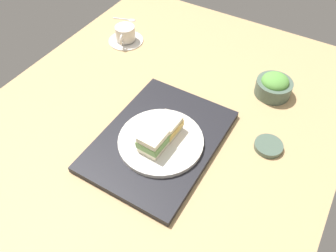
# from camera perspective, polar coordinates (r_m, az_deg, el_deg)

# --- Properties ---
(ground_plane) EXTENTS (1.40, 1.00, 0.03)m
(ground_plane) POSITION_cam_1_polar(r_m,az_deg,el_deg) (0.97, -3.71, -1.90)
(ground_plane) COLOR tan
(serving_tray) EXTENTS (0.40, 0.29, 0.02)m
(serving_tray) POSITION_cam_1_polar(r_m,az_deg,el_deg) (0.93, -1.47, -2.39)
(serving_tray) COLOR black
(serving_tray) RESTS_ON ground_plane
(sandwich_plate) EXTENTS (0.23, 0.23, 0.01)m
(sandwich_plate) POSITION_cam_1_polar(r_m,az_deg,el_deg) (0.91, -1.21, -2.54)
(sandwich_plate) COLOR white
(sandwich_plate) RESTS_ON serving_tray
(sandwich_near) EXTENTS (0.07, 0.06, 0.05)m
(sandwich_near) POSITION_cam_1_polar(r_m,az_deg,el_deg) (0.87, -2.46, -2.51)
(sandwich_near) COLOR #EFE5C1
(sandwich_near) RESTS_ON sandwich_plate
(sandwich_far) EXTENTS (0.07, 0.06, 0.05)m
(sandwich_far) POSITION_cam_1_polar(r_m,az_deg,el_deg) (0.90, -0.09, -0.05)
(sandwich_far) COLOR beige
(sandwich_far) RESTS_ON sandwich_plate
(salad_bowl) EXTENTS (0.11, 0.11, 0.07)m
(salad_bowl) POSITION_cam_1_polar(r_m,az_deg,el_deg) (1.10, 17.29, 6.45)
(salad_bowl) COLOR #4C6051
(salad_bowl) RESTS_ON ground_plane
(coffee_cup) EXTENTS (0.13, 0.13, 0.06)m
(coffee_cup) POSITION_cam_1_polar(r_m,az_deg,el_deg) (1.29, -7.14, 14.83)
(coffee_cup) COLOR silver
(coffee_cup) RESTS_ON ground_plane
(small_sauce_dish) EXTENTS (0.08, 0.08, 0.01)m
(small_sauce_dish) POSITION_cam_1_polar(r_m,az_deg,el_deg) (0.96, 16.43, -3.23)
(small_sauce_dish) COLOR #4C6051
(small_sauce_dish) RESTS_ON ground_plane
(teaspoon) EXTENTS (0.04, 0.09, 0.01)m
(teaspoon) POSITION_cam_1_polar(r_m,az_deg,el_deg) (1.42, -6.54, 17.31)
(teaspoon) COLOR silver
(teaspoon) RESTS_ON ground_plane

